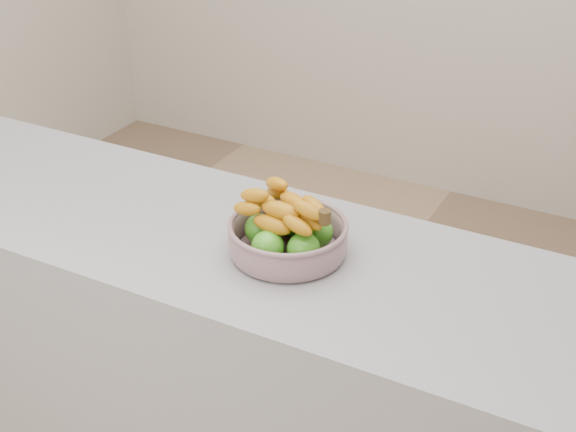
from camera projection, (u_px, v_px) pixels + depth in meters
name	position (u px, v px, depth m)	size (l,w,h in m)	color
counter	(212.00, 371.00, 2.19)	(2.00, 0.60, 0.90)	#97989F
fruit_bowl	(288.00, 234.00, 1.85)	(0.28, 0.28, 0.15)	#8A98A6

